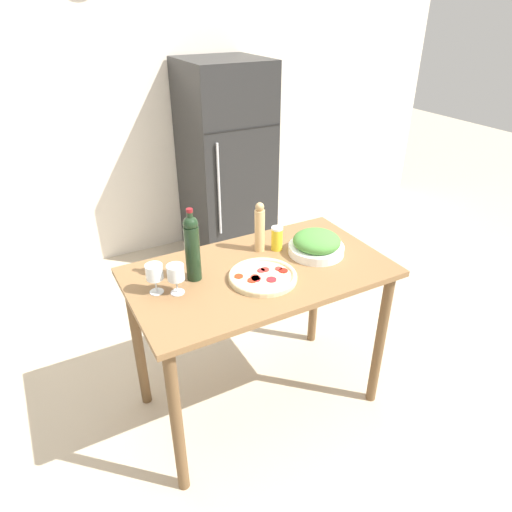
{
  "coord_description": "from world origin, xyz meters",
  "views": [
    {
      "loc": [
        -0.95,
        -1.71,
        2.09
      ],
      "look_at": [
        0.0,
        0.04,
        0.96
      ],
      "focal_mm": 32.0,
      "sensor_mm": 36.0,
      "label": 1
    }
  ],
  "objects_px": {
    "refrigerator": "(226,163)",
    "homemade_pizza": "(263,276)",
    "salt_canister": "(277,238)",
    "wine_glass_far": "(154,273)",
    "salad_bowl": "(316,244)",
    "wine_bottle": "(192,247)",
    "wine_glass_near": "(176,274)",
    "pepper_mill": "(260,228)"
  },
  "relations": [
    {
      "from": "refrigerator",
      "to": "wine_glass_near",
      "type": "relative_size",
      "value": 11.6
    },
    {
      "from": "pepper_mill",
      "to": "homemade_pizza",
      "type": "distance_m",
      "value": 0.32
    },
    {
      "from": "wine_glass_far",
      "to": "salt_canister",
      "type": "relative_size",
      "value": 1.11
    },
    {
      "from": "pepper_mill",
      "to": "salad_bowl",
      "type": "bearing_deg",
      "value": -34.99
    },
    {
      "from": "wine_glass_near",
      "to": "wine_glass_far",
      "type": "xyz_separation_m",
      "value": [
        -0.08,
        0.05,
        -0.0
      ]
    },
    {
      "from": "refrigerator",
      "to": "pepper_mill",
      "type": "distance_m",
      "value": 1.72
    },
    {
      "from": "wine_bottle",
      "to": "wine_glass_far",
      "type": "bearing_deg",
      "value": -171.6
    },
    {
      "from": "refrigerator",
      "to": "homemade_pizza",
      "type": "distance_m",
      "value": 2.0
    },
    {
      "from": "wine_glass_near",
      "to": "pepper_mill",
      "type": "height_order",
      "value": "pepper_mill"
    },
    {
      "from": "wine_bottle",
      "to": "wine_glass_far",
      "type": "relative_size",
      "value": 2.51
    },
    {
      "from": "pepper_mill",
      "to": "refrigerator",
      "type": "bearing_deg",
      "value": 71.02
    },
    {
      "from": "wine_glass_near",
      "to": "pepper_mill",
      "type": "relative_size",
      "value": 0.53
    },
    {
      "from": "wine_bottle",
      "to": "pepper_mill",
      "type": "relative_size",
      "value": 1.33
    },
    {
      "from": "wine_bottle",
      "to": "salad_bowl",
      "type": "distance_m",
      "value": 0.68
    },
    {
      "from": "wine_glass_near",
      "to": "pepper_mill",
      "type": "distance_m",
      "value": 0.56
    },
    {
      "from": "wine_glass_far",
      "to": "pepper_mill",
      "type": "relative_size",
      "value": 0.53
    },
    {
      "from": "salt_canister",
      "to": "wine_glass_far",
      "type": "bearing_deg",
      "value": -172.44
    },
    {
      "from": "refrigerator",
      "to": "salad_bowl",
      "type": "relative_size",
      "value": 5.72
    },
    {
      "from": "refrigerator",
      "to": "salt_canister",
      "type": "bearing_deg",
      "value": -105.87
    },
    {
      "from": "wine_bottle",
      "to": "homemade_pizza",
      "type": "height_order",
      "value": "wine_bottle"
    },
    {
      "from": "salad_bowl",
      "to": "wine_bottle",
      "type": "bearing_deg",
      "value": 173.63
    },
    {
      "from": "wine_glass_far",
      "to": "homemade_pizza",
      "type": "bearing_deg",
      "value": -15.43
    },
    {
      "from": "wine_glass_near",
      "to": "salt_canister",
      "type": "height_order",
      "value": "wine_glass_near"
    },
    {
      "from": "pepper_mill",
      "to": "salad_bowl",
      "type": "distance_m",
      "value": 0.31
    },
    {
      "from": "homemade_pizza",
      "to": "wine_bottle",
      "type": "bearing_deg",
      "value": 150.32
    },
    {
      "from": "wine_glass_far",
      "to": "wine_bottle",
      "type": "bearing_deg",
      "value": 8.4
    },
    {
      "from": "pepper_mill",
      "to": "salt_canister",
      "type": "height_order",
      "value": "pepper_mill"
    },
    {
      "from": "wine_bottle",
      "to": "wine_glass_far",
      "type": "height_order",
      "value": "wine_bottle"
    },
    {
      "from": "wine_glass_far",
      "to": "salad_bowl",
      "type": "relative_size",
      "value": 0.49
    },
    {
      "from": "wine_glass_far",
      "to": "salt_canister",
      "type": "xyz_separation_m",
      "value": [
        0.7,
        0.09,
        -0.04
      ]
    },
    {
      "from": "refrigerator",
      "to": "wine_bottle",
      "type": "xyz_separation_m",
      "value": [
        -0.97,
        -1.72,
        0.23
      ]
    },
    {
      "from": "salad_bowl",
      "to": "homemade_pizza",
      "type": "height_order",
      "value": "salad_bowl"
    },
    {
      "from": "pepper_mill",
      "to": "wine_glass_far",
      "type": "bearing_deg",
      "value": -168.16
    },
    {
      "from": "refrigerator",
      "to": "wine_glass_far",
      "type": "distance_m",
      "value": 2.11
    },
    {
      "from": "wine_glass_far",
      "to": "homemade_pizza",
      "type": "relative_size",
      "value": 0.44
    },
    {
      "from": "salad_bowl",
      "to": "homemade_pizza",
      "type": "bearing_deg",
      "value": -166.55
    },
    {
      "from": "wine_glass_near",
      "to": "salt_canister",
      "type": "xyz_separation_m",
      "value": [
        0.62,
        0.14,
        -0.04
      ]
    },
    {
      "from": "wine_bottle",
      "to": "wine_glass_near",
      "type": "relative_size",
      "value": 2.51
    },
    {
      "from": "pepper_mill",
      "to": "salt_canister",
      "type": "xyz_separation_m",
      "value": [
        0.09,
        -0.04,
        -0.07
      ]
    },
    {
      "from": "wine_glass_far",
      "to": "salt_canister",
      "type": "distance_m",
      "value": 0.71
    },
    {
      "from": "salt_canister",
      "to": "pepper_mill",
      "type": "bearing_deg",
      "value": 157.51
    },
    {
      "from": "wine_bottle",
      "to": "wine_glass_far",
      "type": "xyz_separation_m",
      "value": [
        -0.2,
        -0.03,
        -0.07
      ]
    }
  ]
}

